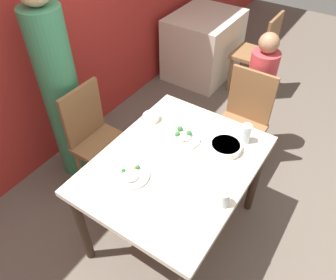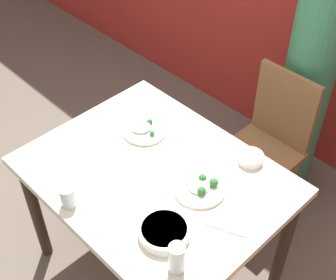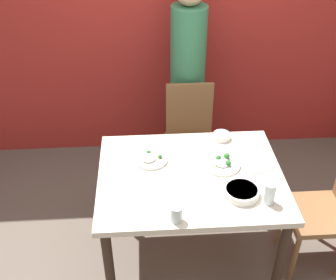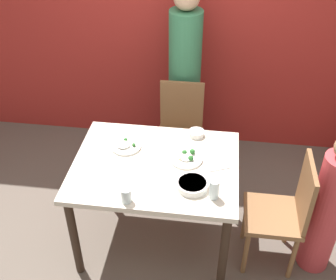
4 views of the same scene
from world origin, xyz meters
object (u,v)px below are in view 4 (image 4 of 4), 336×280
chair_child_spot (284,211)px  person_child (327,211)px  glass_water_tall (126,195)px  person_adult (184,84)px  bowl_curry (192,185)px  plate_rice_adult (186,158)px  chair_adult_spot (180,131)px

chair_child_spot → person_child: 0.29m
person_child → glass_water_tall: (-1.33, -0.31, 0.27)m
person_adult → person_child: person_adult is taller
person_child → bowl_curry: size_ratio=5.58×
bowl_curry → plate_rice_adult: bearing=103.1°
chair_child_spot → glass_water_tall: size_ratio=9.24×
bowl_curry → glass_water_tall: 0.44m
person_child → chair_adult_spot: bearing=142.0°
chair_adult_spot → person_adult: 0.43m
chair_adult_spot → person_child: (1.11, -0.87, 0.04)m
person_adult → plate_rice_adult: 1.04m
chair_child_spot → bowl_curry: bearing=-78.8°
chair_adult_spot → glass_water_tall: chair_adult_spot is taller
chair_adult_spot → glass_water_tall: (-0.21, -1.18, 0.31)m
person_child → glass_water_tall: bearing=-167.0°
chair_child_spot → chair_adult_spot: bearing=-136.5°
chair_adult_spot → person_child: size_ratio=0.79×
chair_child_spot → person_child: size_ratio=0.79×
person_adult → person_child: 1.64m
chair_child_spot → glass_water_tall: bearing=-73.6°
chair_adult_spot → bowl_curry: (0.19, -1.00, 0.29)m
chair_adult_spot → glass_water_tall: size_ratio=9.24×
glass_water_tall → chair_child_spot: bearing=16.4°
plate_rice_adult → chair_adult_spot: bearing=99.5°
chair_adult_spot → plate_rice_adult: bearing=-80.5°
chair_adult_spot → bowl_curry: size_ratio=4.41×
chair_child_spot → person_adult: size_ratio=0.55×
person_child → glass_water_tall: person_child is taller
person_adult → person_child: size_ratio=1.44×
chair_adult_spot → person_child: person_child is taller
chair_adult_spot → plate_rice_adult: 0.78m
chair_child_spot → glass_water_tall: (-1.04, -0.31, 0.31)m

